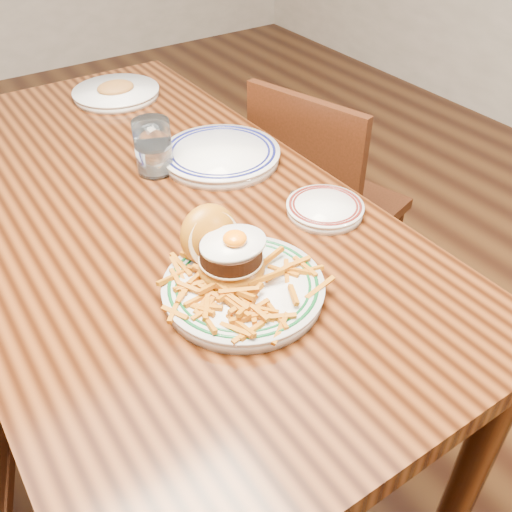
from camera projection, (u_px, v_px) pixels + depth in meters
floor at (174, 406)px, 1.75m from camera, size 6.00×6.00×0.00m
table at (149, 233)px, 1.34m from camera, size 0.85×1.60×0.75m
chair_right at (320, 203)px, 1.82m from camera, size 0.49×0.49×0.84m
main_plate at (237, 274)px, 1.03m from camera, size 0.29×0.31×0.14m
side_plate at (325, 208)px, 1.24m from camera, size 0.17×0.17×0.03m
rear_plate at (221, 154)px, 1.42m from camera, size 0.30×0.30×0.03m
water_glass at (154, 150)px, 1.35m from camera, size 0.09×0.09×0.13m
far_plate at (116, 92)px, 1.73m from camera, size 0.26×0.26×0.05m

